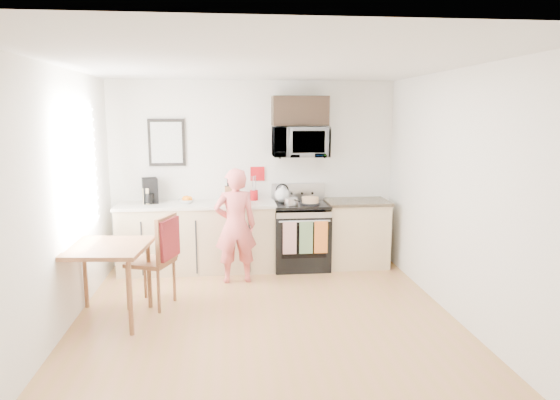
{
  "coord_description": "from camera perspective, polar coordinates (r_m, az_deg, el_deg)",
  "views": [
    {
      "loc": [
        -0.37,
        -4.75,
        2.14
      ],
      "look_at": [
        0.24,
        1.0,
        1.14
      ],
      "focal_mm": 32.0,
      "sensor_mm": 36.0,
      "label": 1
    }
  ],
  "objects": [
    {
      "name": "left_wall",
      "position": [
        5.09,
        -24.59,
        -0.57
      ],
      "size": [
        0.04,
        4.6,
        2.6
      ],
      "primitive_type": "cube",
      "color": "silver",
      "rests_on": "floor"
    },
    {
      "name": "countertop_left",
      "position": [
        6.87,
        -9.51,
        -0.54
      ],
      "size": [
        2.14,
        0.64,
        0.04
      ],
      "primitive_type": "cube",
      "color": "beige",
      "rests_on": "cabinet_left"
    },
    {
      "name": "cabinet_left",
      "position": [
        6.97,
        -9.4,
        -4.34
      ],
      "size": [
        2.1,
        0.6,
        0.9
      ],
      "primitive_type": "cube",
      "color": "tan",
      "rests_on": "floor"
    },
    {
      "name": "coffee_maker",
      "position": [
        7.0,
        -14.64,
        0.97
      ],
      "size": [
        0.24,
        0.31,
        0.34
      ],
      "rotation": [
        0.0,
        0.0,
        0.24
      ],
      "color": "black",
      "rests_on": "countertop_left"
    },
    {
      "name": "pot",
      "position": [
        6.73,
        1.3,
        -0.18
      ],
      "size": [
        0.19,
        0.3,
        0.09
      ],
      "rotation": [
        0.0,
        0.0,
        0.4
      ],
      "color": "#B0B0B5",
      "rests_on": "range"
    },
    {
      "name": "countertop_right",
      "position": [
        7.09,
        8.77,
        -0.2
      ],
      "size": [
        0.88,
        0.64,
        0.04
      ],
      "primitive_type": "cube",
      "color": "black",
      "rests_on": "cabinet_right"
    },
    {
      "name": "back_wall",
      "position": [
        7.11,
        -3.0,
        3.02
      ],
      "size": [
        4.0,
        0.04,
        2.6
      ],
      "primitive_type": "cube",
      "color": "silver",
      "rests_on": "floor"
    },
    {
      "name": "utensil_crock",
      "position": [
        7.01,
        -3.0,
        1.09
      ],
      "size": [
        0.11,
        0.11,
        0.34
      ],
      "color": "#A30D13",
      "rests_on": "countertop_left"
    },
    {
      "name": "chair",
      "position": [
        5.68,
        -13.33,
        -5.42
      ],
      "size": [
        0.6,
        0.57,
        1.04
      ],
      "rotation": [
        0.0,
        0.0,
        -0.36
      ],
      "color": "brown",
      "rests_on": "floor"
    },
    {
      "name": "bread_bag",
      "position": [
        6.7,
        -5.22,
        -0.04
      ],
      "size": [
        0.33,
        0.18,
        0.11
      ],
      "primitive_type": "cube",
      "rotation": [
        0.0,
        0.0,
        -0.1
      ],
      "color": "#E4B377",
      "rests_on": "countertop_left"
    },
    {
      "name": "kettle",
      "position": [
        6.93,
        0.25,
        0.66
      ],
      "size": [
        0.21,
        0.21,
        0.26
      ],
      "color": "silver",
      "rests_on": "range"
    },
    {
      "name": "window",
      "position": [
        5.81,
        -21.95,
        3.28
      ],
      "size": [
        0.06,
        1.4,
        1.5
      ],
      "color": "white",
      "rests_on": "left_wall"
    },
    {
      "name": "dining_table",
      "position": [
        5.46,
        -19.45,
        -5.88
      ],
      "size": [
        0.86,
        0.86,
        0.81
      ],
      "rotation": [
        0.0,
        0.0,
        -0.11
      ],
      "color": "brown",
      "rests_on": "floor"
    },
    {
      "name": "wall_art",
      "position": [
        7.09,
        -12.82,
        6.42
      ],
      "size": [
        0.5,
        0.04,
        0.65
      ],
      "color": "black",
      "rests_on": "back_wall"
    },
    {
      "name": "front_wall",
      "position": [
        2.62,
        2.5,
        -8.88
      ],
      "size": [
        4.0,
        0.04,
        2.6
      ],
      "primitive_type": "cube",
      "color": "silver",
      "rests_on": "floor"
    },
    {
      "name": "knife_block",
      "position": [
        6.93,
        -5.92,
        0.69
      ],
      "size": [
        0.1,
        0.14,
        0.21
      ],
      "primitive_type": "cube",
      "rotation": [
        0.0,
        0.0,
        0.04
      ],
      "color": "brown",
      "rests_on": "countertop_left"
    },
    {
      "name": "microwave",
      "position": [
        6.92,
        2.31,
        6.66
      ],
      "size": [
        0.76,
        0.51,
        0.42
      ],
      "primitive_type": "imported",
      "color": "#B0B0B5",
      "rests_on": "back_wall"
    },
    {
      "name": "cabinet_right",
      "position": [
        7.19,
        8.67,
        -3.89
      ],
      "size": [
        0.84,
        0.6,
        0.9
      ],
      "primitive_type": "cube",
      "color": "tan",
      "rests_on": "floor"
    },
    {
      "name": "cake",
      "position": [
        6.83,
        3.48,
        -0.07
      ],
      "size": [
        0.28,
        0.28,
        0.09
      ],
      "color": "black",
      "rests_on": "range"
    },
    {
      "name": "upper_cabinet",
      "position": [
        6.95,
        2.28,
        10.14
      ],
      "size": [
        0.76,
        0.35,
        0.4
      ],
      "primitive_type": "cube",
      "color": "black",
      "rests_on": "back_wall"
    },
    {
      "name": "person",
      "position": [
        6.36,
        -5.12,
        -2.95
      ],
      "size": [
        0.57,
        0.41,
        1.48
      ],
      "primitive_type": "imported",
      "rotation": [
        0.0,
        0.0,
        3.25
      ],
      "color": "#DC443C",
      "rests_on": "floor"
    },
    {
      "name": "fruit_bowl",
      "position": [
        6.9,
        -10.65,
        -0.03
      ],
      "size": [
        0.25,
        0.25,
        0.1
      ],
      "color": "silver",
      "rests_on": "countertop_left"
    },
    {
      "name": "ceiling",
      "position": [
        4.79,
        -1.61,
        15.34
      ],
      "size": [
        4.0,
        4.6,
        0.04
      ],
      "primitive_type": "cube",
      "color": "silver",
      "rests_on": "back_wall"
    },
    {
      "name": "right_wall",
      "position": [
        5.38,
        20.23,
        0.23
      ],
      "size": [
        0.04,
        4.6,
        2.6
      ],
      "primitive_type": "cube",
      "color": "silver",
      "rests_on": "floor"
    },
    {
      "name": "floor",
      "position": [
        5.22,
        -1.47,
        -14.36
      ],
      "size": [
        4.6,
        4.6,
        0.0
      ],
      "primitive_type": "plane",
      "color": "#A77B40",
      "rests_on": "ground"
    },
    {
      "name": "range",
      "position": [
        7.01,
        2.37,
        -4.25
      ],
      "size": [
        0.76,
        0.7,
        1.16
      ],
      "color": "black",
      "rests_on": "floor"
    },
    {
      "name": "wall_trivet",
      "position": [
        7.1,
        -2.59,
        3.02
      ],
      "size": [
        0.2,
        0.02,
        0.2
      ],
      "primitive_type": "cube",
      "color": "#A30D13",
      "rests_on": "back_wall"
    },
    {
      "name": "milk_carton",
      "position": [
        6.94,
        -14.97,
        0.44
      ],
      "size": [
        0.1,
        0.1,
        0.22
      ],
      "primitive_type": "cube",
      "rotation": [
        0.0,
        0.0,
        -0.24
      ],
      "color": "tan",
      "rests_on": "countertop_left"
    }
  ]
}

